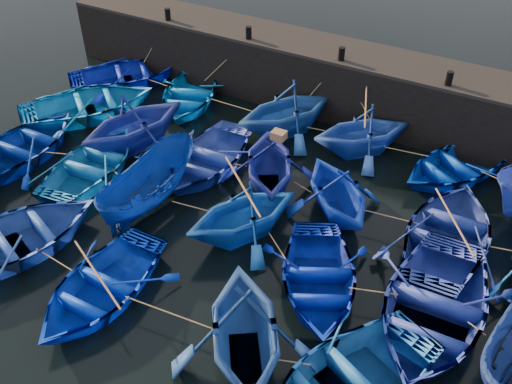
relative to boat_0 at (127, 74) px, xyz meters
The scene contains 31 objects.
ground 12.19m from the boat_0, 40.57° to the right, with size 120.00×120.00×0.00m, color black.
quay_wall 9.63m from the boat_0, 15.56° to the left, with size 26.00×2.50×2.50m, color black.
quay_top 9.82m from the boat_0, 15.56° to the left, with size 26.00×2.50×0.12m, color black.
bollard_0 3.16m from the boat_0, 53.21° to the left, with size 0.24×0.24×0.50m, color black.
bollard_1 6.00m from the boat_0, 17.70° to the left, with size 0.24×0.24×0.50m, color black.
bollard_2 9.70m from the boat_0, 10.27° to the left, with size 0.24×0.24×0.50m, color black.
bollard_3 13.57m from the boat_0, ahead, with size 0.24×0.24×0.50m, color black.
boat_0 is the anchor object (origin of this frame).
boat_1 3.39m from the boat_0, ahead, with size 3.27×4.57×0.95m, color blue.
boat_2 7.98m from the boat_0, ahead, with size 3.56×4.12×2.17m, color #1A4B91.
boat_3 10.98m from the boat_0, ahead, with size 3.20×3.71×1.95m, color blue.
boat_4 14.30m from the boat_0, ahead, with size 3.10×4.33×0.90m, color #002FA8.
boat_6 2.95m from the boat_0, 80.75° to the right, with size 3.80×5.31×1.10m, color blue.
boat_7 5.26m from the boat_0, 46.43° to the right, with size 3.64×4.23×2.22m, color navy.
boat_8 7.54m from the boat_0, 28.66° to the right, with size 3.33×4.65×0.97m, color blue.
boat_9 9.72m from the boat_0, 20.93° to the right, with size 3.34×3.87×2.04m, color navy.
boat_10 12.19m from the boat_0, 17.61° to the right, with size 3.16×3.67×1.93m, color #0A2DB8.
boat_11 15.51m from the boat_0, 12.95° to the right, with size 3.66×5.11×1.06m, color navy.
boat_13 6.35m from the boat_0, 85.56° to the right, with size 3.47×4.85×1.01m, color navy.
boat_14 6.83m from the boat_0, 59.95° to the right, with size 3.30×4.61×0.96m, color #1163B4.
boat_15 8.83m from the boat_0, 45.44° to the right, with size 1.65×4.37×1.69m, color navy.
boat_16 11.34m from the boat_0, 32.39° to the right, with size 3.20×3.71×1.95m, color #0D49A7.
boat_17 14.24m from the boat_0, 29.05° to the right, with size 3.13×4.37×0.91m, color #021BA3.
boat_18 16.77m from the boat_0, 22.80° to the right, with size 3.93×5.50×1.14m, color navy.
boat_21 10.78m from the boat_0, 67.52° to the right, with size 3.68×5.14×1.07m, color #1E419A.
boat_22 12.58m from the boat_0, 53.40° to the right, with size 3.19×4.46×0.93m, color #022CD0.
boat_23 15.42m from the boat_0, 39.67° to the right, with size 3.59×4.16×2.19m, color navy.
boat_24 17.29m from the boat_0, 33.65° to the right, with size 3.55×4.97×1.03m, color blue.
wooden_crate 10.12m from the boat_0, 20.32° to the right, with size 0.45×0.37×0.27m, color brown.
mooring_ropes 9.43m from the boat_0, 18.52° to the right, with size 17.78×11.71×2.10m.
loose_oars 11.89m from the boat_0, 24.47° to the right, with size 9.87×12.19×1.09m.
Camera 1 is at (7.08, -9.17, 11.86)m, focal length 40.00 mm.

